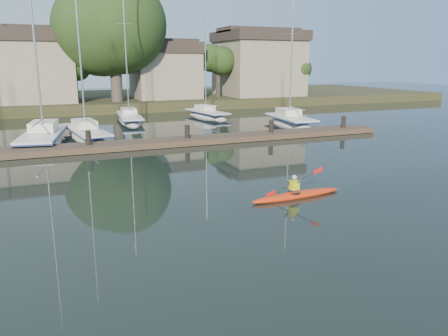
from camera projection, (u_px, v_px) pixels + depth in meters
name	position (u px, v px, depth m)	size (l,w,h in m)	color
ground	(231.00, 224.00, 14.01)	(160.00, 160.00, 0.00)	black
kayak	(296.00, 194.00, 16.69)	(4.03, 0.82, 1.28)	#C3400F
dock	(140.00, 144.00, 26.54)	(34.00, 2.00, 1.80)	#493A2A
sailboat_1	(44.00, 146.00, 28.21)	(3.76, 9.52, 15.17)	silver
sailboat_2	(87.00, 140.00, 30.24)	(3.04, 8.72, 14.14)	silver
sailboat_4	(290.00, 127.00, 36.40)	(3.00, 7.66, 12.69)	silver
sailboat_6	(130.00, 123.00, 38.56)	(2.66, 8.97, 14.06)	silver
sailboat_7	(207.00, 118.00, 41.50)	(2.92, 7.36, 11.55)	silver
shore	(106.00, 78.00, 50.04)	(90.00, 25.25, 12.75)	#263018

